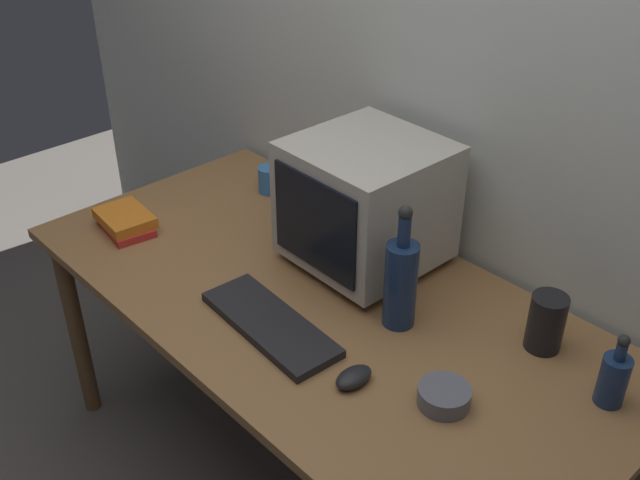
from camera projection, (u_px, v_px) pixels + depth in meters
The scene contains 11 objects.
back_wall at pixel (451, 78), 2.03m from camera, with size 4.00×0.08×2.50m, color beige.
desk at pixel (320, 319), 2.05m from camera, with size 1.75×0.86×0.76m.
crt_monitor at pixel (366, 203), 2.05m from camera, with size 0.39×0.40×0.37m.
keyboard at pixel (270, 324), 1.89m from camera, with size 0.42×0.15×0.02m, color black.
computer_mouse at pixel (354, 377), 1.71m from camera, with size 0.06×0.10×0.04m, color black.
bottle_tall at pixel (401, 281), 1.85m from camera, with size 0.08×0.08×0.35m.
bottle_short at pixel (614, 378), 1.64m from camera, with size 0.07×0.07×0.19m.
book_stack at pixel (125, 221), 2.29m from camera, with size 0.21×0.15×0.06m.
mug at pixel (271, 180), 2.49m from camera, with size 0.12×0.08×0.09m.
cd_spindle at pixel (444, 396), 1.66m from camera, with size 0.12×0.12×0.04m, color #595B66.
metal_canister at pixel (546, 322), 1.80m from camera, with size 0.09×0.09×0.15m, color black.
Camera 1 is at (1.19, -1.10, 1.96)m, focal length 41.56 mm.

